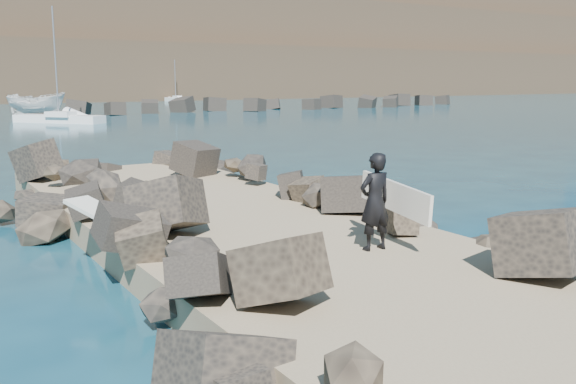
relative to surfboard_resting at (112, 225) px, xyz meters
The scene contains 10 objects.
ground 3.20m from the surfboard_resting, ahead, with size 800.00×800.00×0.00m, color #0F384C.
jetty 3.72m from the surfboard_resting, 33.93° to the right, with size 6.00×26.00×0.60m, color #8C7759.
riprap_left 1.63m from the surfboard_resting, 85.30° to the right, with size 2.60×22.00×1.00m, color black.
riprap_right 6.15m from the surfboard_resting, 14.53° to the right, with size 2.60×22.00×1.00m, color black.
breakwater_secondary 66.84m from the surfboard_resting, 55.32° to the left, with size 52.00×4.00×1.20m, color black.
surfboard_resting is the anchor object (origin of this frame).
boat_imported 59.90m from the surfboard_resting, 80.85° to the left, with size 2.18×5.79×2.24m, color silver.
surfer_with_board 4.72m from the surfboard_resting, 32.15° to the right, with size 0.93×2.14×1.73m.
sailboat_f 93.72m from the surfboard_resting, 67.61° to the left, with size 1.77×5.54×6.74m.
sailboat_c 45.05m from the surfboard_resting, 79.08° to the left, with size 6.41×7.31×9.54m.
Camera 1 is at (-6.17, -11.07, 3.58)m, focal length 40.00 mm.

